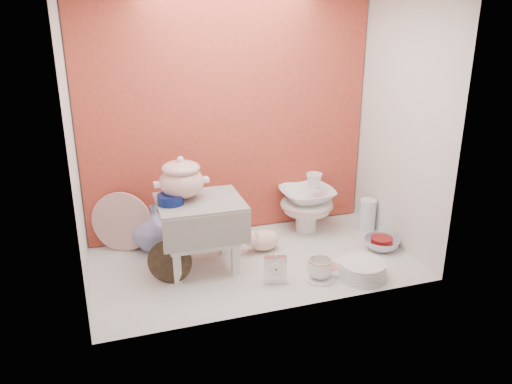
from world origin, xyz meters
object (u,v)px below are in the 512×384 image
(plush_pig, at_px, (264,240))
(porcelain_tower, at_px, (307,202))
(soup_tureen, at_px, (181,178))
(crystal_bowl, at_px, (381,244))
(floral_platter, at_px, (122,222))
(mantel_clock, at_px, (275,268))
(gold_rim_teacup, at_px, (320,268))
(dinner_plate_stack, at_px, (362,270))
(blue_white_vase, at_px, (154,227))
(step_stool, at_px, (201,234))

(plush_pig, xyz_separation_m, porcelain_tower, (0.35, 0.19, 0.12))
(soup_tureen, distance_m, crystal_bowl, 1.27)
(floral_platter, relative_size, mantel_clock, 2.11)
(floral_platter, bearing_deg, porcelain_tower, -3.81)
(gold_rim_teacup, xyz_separation_m, dinner_plate_stack, (0.23, -0.05, -0.02))
(blue_white_vase, bearing_deg, dinner_plate_stack, -34.69)
(gold_rim_teacup, xyz_separation_m, porcelain_tower, (0.18, 0.61, 0.13))
(floral_platter, xyz_separation_m, porcelain_tower, (1.15, -0.08, 0.01))
(step_stool, xyz_separation_m, crystal_bowl, (1.08, -0.12, -0.17))
(step_stool, bearing_deg, blue_white_vase, 125.08)
(floral_platter, distance_m, gold_rim_teacup, 1.19)
(step_stool, bearing_deg, porcelain_tower, 21.24)
(step_stool, relative_size, mantel_clock, 2.65)
(soup_tureen, xyz_separation_m, blue_white_vase, (-0.13, 0.27, -0.38))
(floral_platter, bearing_deg, dinner_plate_stack, -31.68)
(mantel_clock, xyz_separation_m, porcelain_tower, (0.42, 0.57, 0.11))
(step_stool, height_order, floral_platter, step_stool)
(gold_rim_teacup, bearing_deg, dinner_plate_stack, -12.60)
(gold_rim_teacup, bearing_deg, soup_tureen, 149.63)
(soup_tureen, bearing_deg, porcelain_tower, 15.26)
(plush_pig, bearing_deg, mantel_clock, -91.04)
(mantel_clock, xyz_separation_m, dinner_plate_stack, (0.47, -0.09, -0.04))
(plush_pig, xyz_separation_m, gold_rim_teacup, (0.17, -0.42, -0.01))
(plush_pig, bearing_deg, step_stool, -158.74)
(step_stool, relative_size, plush_pig, 1.95)
(step_stool, xyz_separation_m, mantel_clock, (0.33, -0.29, -0.11))
(soup_tureen, relative_size, dinner_plate_stack, 1.06)
(floral_platter, height_order, blue_white_vase, floral_platter)
(soup_tureen, bearing_deg, dinner_plate_stack, -26.20)
(mantel_clock, bearing_deg, porcelain_tower, 65.76)
(mantel_clock, relative_size, plush_pig, 0.74)
(soup_tureen, relative_size, blue_white_vase, 1.03)
(blue_white_vase, bearing_deg, gold_rim_teacup, -39.65)
(gold_rim_teacup, bearing_deg, step_stool, 149.72)
(gold_rim_teacup, distance_m, dinner_plate_stack, 0.23)
(blue_white_vase, height_order, plush_pig, blue_white_vase)
(dinner_plate_stack, distance_m, porcelain_tower, 0.68)
(step_stool, height_order, gold_rim_teacup, step_stool)
(blue_white_vase, height_order, porcelain_tower, porcelain_tower)
(porcelain_tower, bearing_deg, step_stool, -159.71)
(crystal_bowl, bearing_deg, plush_pig, 163.54)
(blue_white_vase, bearing_deg, mantel_clock, -48.32)
(dinner_plate_stack, bearing_deg, soup_tureen, 153.80)
(porcelain_tower, bearing_deg, blue_white_vase, 177.67)
(step_stool, relative_size, blue_white_vase, 1.68)
(step_stool, height_order, dinner_plate_stack, step_stool)
(soup_tureen, height_order, dinner_plate_stack, soup_tureen)
(plush_pig, distance_m, crystal_bowl, 0.71)
(soup_tureen, relative_size, plush_pig, 1.19)
(floral_platter, height_order, mantel_clock, floral_platter)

